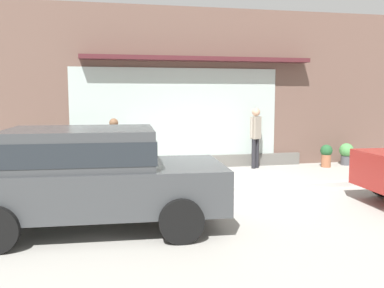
{
  "coord_description": "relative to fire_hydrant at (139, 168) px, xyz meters",
  "views": [
    {
      "loc": [
        -2.64,
        -8.92,
        2.14
      ],
      "look_at": [
        -0.54,
        1.2,
        0.92
      ],
      "focal_mm": 38.82,
      "sensor_mm": 36.0,
      "label": 1
    }
  ],
  "objects": [
    {
      "name": "ground_plane",
      "position": [
        1.91,
        -0.56,
        -0.46
      ],
      "size": [
        60.0,
        60.0,
        0.0
      ],
      "primitive_type": "plane",
      "color": "#9E9B93"
    },
    {
      "name": "curb_strip",
      "position": [
        1.91,
        -0.76,
        -0.4
      ],
      "size": [
        14.0,
        0.24,
        0.12
      ],
      "primitive_type": "cube",
      "color": "#B2B2AD",
      "rests_on": "ground_plane"
    },
    {
      "name": "storefront",
      "position": [
        1.9,
        2.63,
        1.83
      ],
      "size": [
        14.0,
        0.81,
        4.66
      ],
      "color": "brown",
      "rests_on": "ground_plane"
    },
    {
      "name": "fire_hydrant",
      "position": [
        0.0,
        0.0,
        0.0
      ],
      "size": [
        0.41,
        0.38,
        0.91
      ],
      "color": "#4C8C47",
      "rests_on": "ground_plane"
    },
    {
      "name": "pedestrian_with_handbag",
      "position": [
        -0.54,
        0.5,
        0.46
      ],
      "size": [
        0.34,
        0.63,
        1.59
      ],
      "rotation": [
        0.0,
        0.0,
        5.11
      ],
      "color": "#232328",
      "rests_on": "ground_plane"
    },
    {
      "name": "pedestrian_passerby",
      "position": [
        3.54,
        1.95,
        0.57
      ],
      "size": [
        0.4,
        0.31,
        1.77
      ],
      "rotation": [
        0.0,
        0.0,
        0.53
      ],
      "color": "#232328",
      "rests_on": "ground_plane"
    },
    {
      "name": "parked_car_dark_gray",
      "position": [
        -1.0,
        -2.77,
        0.46
      ],
      "size": [
        4.19,
        2.18,
        1.62
      ],
      "rotation": [
        0.0,
        0.0,
        -0.05
      ],
      "color": "#383A3D",
      "rests_on": "ground_plane"
    },
    {
      "name": "potted_plant_window_left",
      "position": [
        5.69,
        1.71,
        -0.09
      ],
      "size": [
        0.35,
        0.35,
        0.68
      ],
      "color": "#9E6042",
      "rests_on": "ground_plane"
    },
    {
      "name": "potted_plant_window_center",
      "position": [
        -2.01,
        1.84,
        0.16
      ],
      "size": [
        0.5,
        0.5,
        1.29
      ],
      "color": "#33473D",
      "rests_on": "ground_plane"
    },
    {
      "name": "potted_plant_corner_tall",
      "position": [
        6.5,
        1.94,
        -0.09
      ],
      "size": [
        0.43,
        0.43,
        0.67
      ],
      "color": "#4C4C51",
      "rests_on": "ground_plane"
    },
    {
      "name": "potted_plant_doorstep",
      "position": [
        -0.47,
        1.87,
        -0.21
      ],
      "size": [
        0.32,
        0.32,
        0.51
      ],
      "color": "#9E6042",
      "rests_on": "ground_plane"
    }
  ]
}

